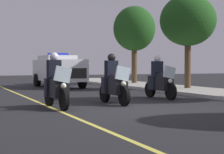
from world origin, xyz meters
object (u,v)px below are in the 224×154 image
at_px(tree_behind_suv, 134,29).
at_px(police_motorcycle_lead_right, 114,83).
at_px(tree_far_back, 188,21).
at_px(police_motorcycle_lead_left, 56,85).
at_px(police_suv, 59,69).
at_px(police_motorcycle_trailing, 160,81).

bearing_deg(tree_behind_suv, police_motorcycle_lead_right, -29.04).
height_order(tree_far_back, tree_behind_suv, tree_behind_suv).
height_order(police_motorcycle_lead_left, police_suv, police_suv).
bearing_deg(police_suv, police_motorcycle_lead_right, -4.73).
distance_m(police_suv, tree_far_back, 8.04).
bearing_deg(police_motorcycle_trailing, police_motorcycle_lead_left, -69.65).
xyz_separation_m(police_motorcycle_trailing, tree_behind_suv, (-10.74, 4.14, 3.12)).
xyz_separation_m(police_motorcycle_lead_right, police_suv, (-10.41, 0.86, 0.37)).
xyz_separation_m(police_motorcycle_lead_left, police_motorcycle_trailing, (-1.72, 4.65, 0.00)).
xyz_separation_m(police_suv, tree_far_back, (4.89, 5.81, 2.63)).
xyz_separation_m(police_motorcycle_lead_left, police_motorcycle_lead_right, (-0.46, 2.13, 0.00)).
bearing_deg(tree_far_back, tree_behind_suv, -179.90).
bearing_deg(police_suv, tree_far_back, 49.93).
bearing_deg(police_motorcycle_lead_left, police_motorcycle_trailing, 110.35).
bearing_deg(police_motorcycle_lead_left, police_motorcycle_lead_right, 102.21).
height_order(police_motorcycle_trailing, tree_far_back, tree_far_back).
relative_size(police_motorcycle_trailing, tree_far_back, 0.43).
relative_size(police_motorcycle_lead_left, police_suv, 0.43).
height_order(police_motorcycle_lead_left, police_motorcycle_lead_right, same).
bearing_deg(tree_behind_suv, police_motorcycle_lead_left, -35.21).
height_order(police_motorcycle_lead_left, tree_far_back, tree_far_back).
relative_size(police_suv, tree_far_back, 1.00).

